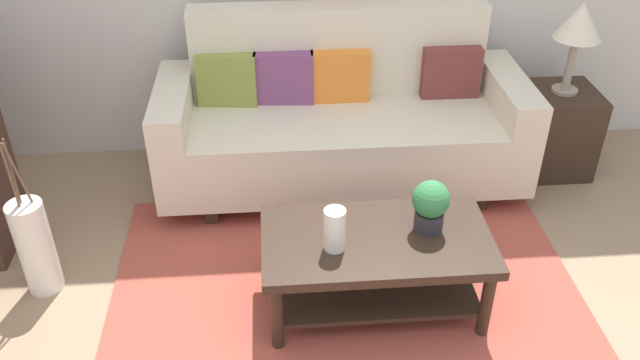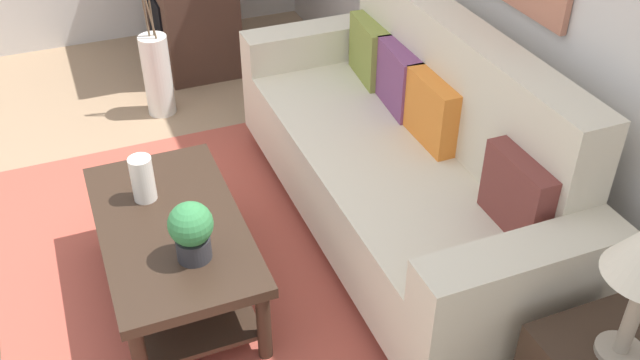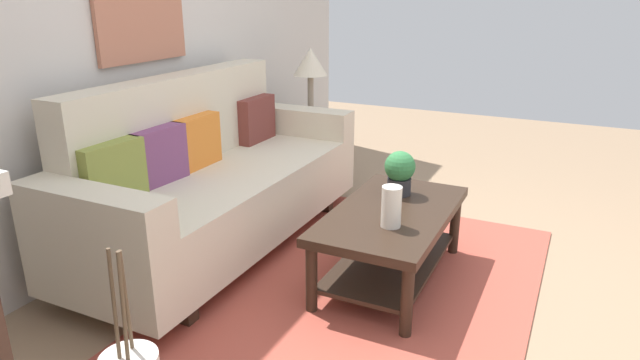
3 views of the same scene
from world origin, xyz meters
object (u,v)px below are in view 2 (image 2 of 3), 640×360
at_px(couch, 405,161).
at_px(coffee_table, 173,243).
at_px(floor_vase, 157,75).
at_px(tabletop_vase, 143,179).
at_px(potted_plant_tabletop, 191,230).
at_px(throw_pillow_olive, 370,51).
at_px(throw_pillow_maroon, 519,193).
at_px(throw_pillow_orange, 433,111).
at_px(throw_pillow_plum, 399,78).

bearing_deg(couch, coffee_table, -87.80).
bearing_deg(floor_vase, couch, 28.37).
relative_size(tabletop_vase, floor_vase, 0.41).
distance_m(tabletop_vase, potted_plant_tabletop, 0.48).
height_order(couch, tabletop_vase, couch).
distance_m(throw_pillow_olive, throw_pillow_maroon, 1.38).
xyz_separation_m(throw_pillow_maroon, potted_plant_tabletop, (-0.39, -1.23, -0.11)).
distance_m(potted_plant_tabletop, floor_vase, 1.98).
height_order(coffee_table, tabletop_vase, tabletop_vase).
bearing_deg(coffee_table, throw_pillow_olive, 119.89).
bearing_deg(potted_plant_tabletop, throw_pillow_orange, 103.66).
relative_size(throw_pillow_plum, potted_plant_tabletop, 1.37).
bearing_deg(floor_vase, throw_pillow_olive, 46.70).
xyz_separation_m(throw_pillow_maroon, floor_vase, (-2.34, -1.02, -0.42)).
height_order(couch, throw_pillow_olive, couch).
relative_size(throw_pillow_plum, throw_pillow_maroon, 1.00).
xyz_separation_m(potted_plant_tabletop, floor_vase, (-1.95, 0.22, -0.31)).
height_order(throw_pillow_orange, floor_vase, throw_pillow_orange).
distance_m(couch, coffee_table, 1.16).
xyz_separation_m(couch, throw_pillow_plum, (-0.35, 0.13, 0.25)).
relative_size(couch, floor_vase, 4.20).
bearing_deg(couch, floor_vase, -151.63).
bearing_deg(floor_vase, potted_plant_tabletop, -6.32).
xyz_separation_m(throw_pillow_olive, throw_pillow_plum, (0.35, 0.00, 0.00)).
bearing_deg(tabletop_vase, throw_pillow_plum, 97.62).
relative_size(throw_pillow_plum, throw_pillow_orange, 1.00).
xyz_separation_m(couch, floor_vase, (-1.65, -0.89, -0.17)).
height_order(throw_pillow_orange, coffee_table, throw_pillow_orange).
bearing_deg(throw_pillow_orange, floor_vase, -148.35).
relative_size(throw_pillow_olive, throw_pillow_orange, 1.00).
relative_size(throw_pillow_olive, coffee_table, 0.33).
xyz_separation_m(throw_pillow_orange, tabletop_vase, (-0.17, -1.34, -0.14)).
relative_size(couch, coffee_table, 2.02).
relative_size(throw_pillow_orange, floor_vase, 0.68).
xyz_separation_m(throw_pillow_orange, coffee_table, (0.04, -1.28, -0.37)).
relative_size(throw_pillow_orange, coffee_table, 0.33).
xyz_separation_m(couch, coffee_table, (0.04, -1.15, -0.12)).
xyz_separation_m(throw_pillow_olive, tabletop_vase, (0.52, -1.34, -0.14)).
relative_size(coffee_table, floor_vase, 2.08).
distance_m(couch, potted_plant_tabletop, 1.15).
bearing_deg(throw_pillow_plum, throw_pillow_maroon, 0.00).
distance_m(throw_pillow_maroon, potted_plant_tabletop, 1.30).
relative_size(throw_pillow_maroon, coffee_table, 0.33).
height_order(throw_pillow_plum, throw_pillow_maroon, same).
relative_size(throw_pillow_plum, floor_vase, 0.68).
height_order(potted_plant_tabletop, floor_vase, potted_plant_tabletop).
distance_m(throw_pillow_plum, tabletop_vase, 1.36).
bearing_deg(couch, tabletop_vase, -97.78).
distance_m(couch, tabletop_vase, 1.23).
height_order(throw_pillow_olive, throw_pillow_orange, same).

